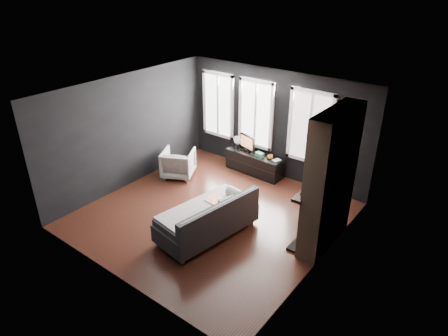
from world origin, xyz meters
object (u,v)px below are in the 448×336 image
Objects in this scene: media_console at (255,163)px; sofa at (207,215)px; mug at (270,156)px; mantel_vase at (328,170)px; armchair at (178,162)px; book at (275,156)px; monitor at (247,142)px.

sofa is at bearing -72.87° from media_console.
mantel_vase is at bearing -30.49° from mug.
sofa is 2.81m from mug.
media_console is 11.85× the size of mug.
sofa is 2.64m from armchair.
mug is 0.66× the size of book.
monitor is (-0.27, 0.01, 0.51)m from media_console.
media_console is 8.62× the size of mantel_vase.
mantel_vase is at bearing -23.58° from media_console.
book is (0.84, -0.01, -0.15)m from monitor.
armchair reaches higher than media_console.
mantel_vase is (2.69, -1.20, 0.53)m from monitor.
armchair is at bearing -134.70° from media_console.
media_console is 7.87× the size of book.
media_console is 0.57m from mug.
media_console is at bearing -164.57° from armchair.
mantel_vase is (1.69, 1.64, 0.88)m from sofa.
sofa reaches higher than armchair.
mug is at bearing -172.97° from armchair.
monitor is 3.00m from mantel_vase.
monitor is at bearing 118.54° from sofa.
book is at bearing 16.13° from monitor.
monitor is (-1.00, 2.84, 0.34)m from sofa.
monitor is 4.17× the size of mug.
mantel_vase is at bearing 154.87° from armchair.
monitor reaches higher than book.
media_console is 0.68m from book.
armchair is at bearing 154.86° from sofa.
book is (2.02, 1.34, 0.25)m from armchair.
mug is 0.73× the size of mantel_vase.
book is 2.31m from mantel_vase.
armchair is 1.84m from monitor.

